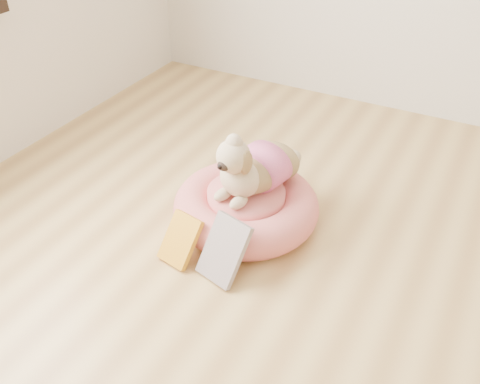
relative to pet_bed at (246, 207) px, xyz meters
The scene contains 4 objects.
pet_bed is the anchor object (origin of this frame).
dog 0.22m from the pet_bed, 62.80° to the left, with size 0.26×0.38×0.28m, color brown, non-canonical shape.
book_yellow 0.31m from the pet_bed, 110.15° to the right, with size 0.12×0.02×0.19m, color yellow.
book_white 0.30m from the pet_bed, 77.05° to the right, with size 0.15×0.02×0.23m, color white.
Camera 1 is at (-0.05, -0.47, 1.31)m, focal length 40.00 mm.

